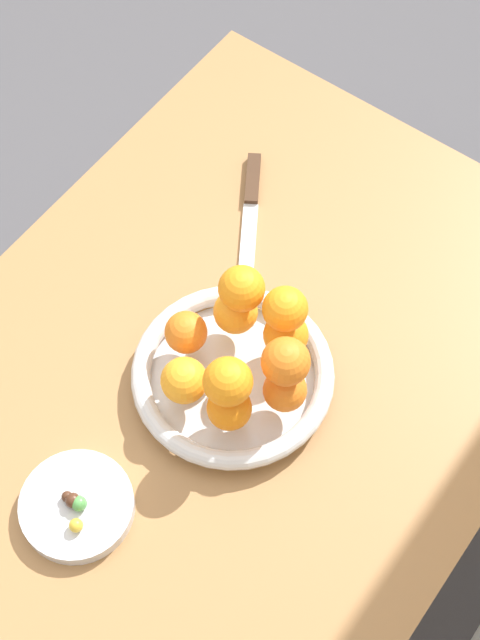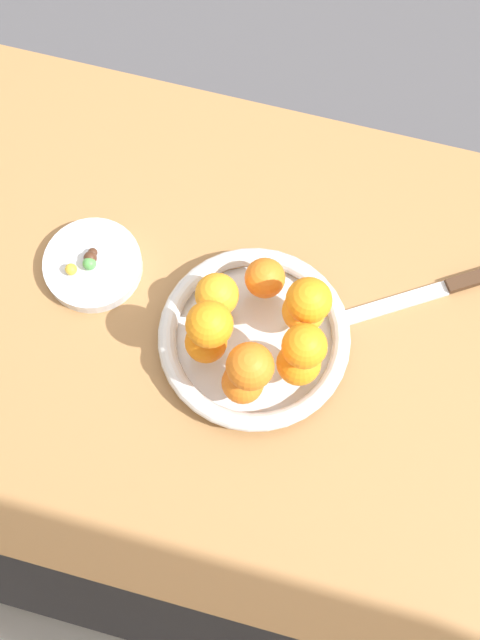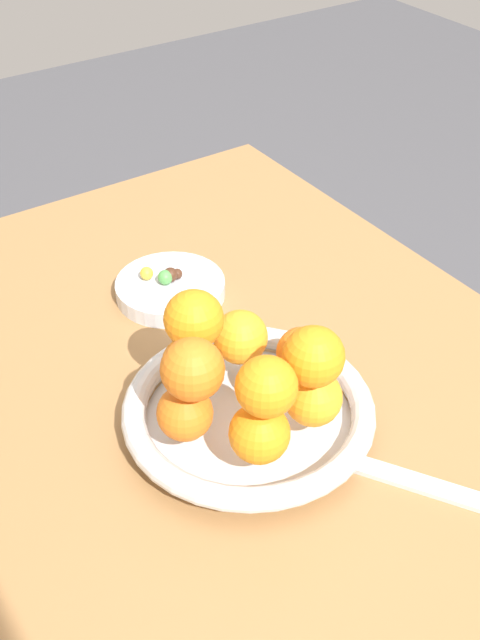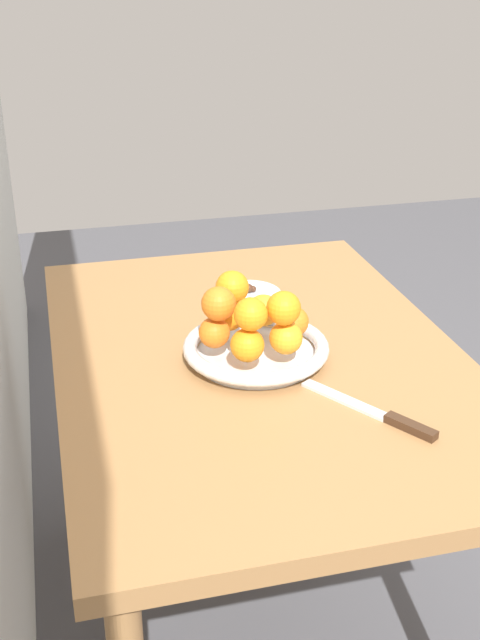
% 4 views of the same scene
% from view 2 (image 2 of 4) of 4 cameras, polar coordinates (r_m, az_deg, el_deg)
% --- Properties ---
extents(ground_plane, '(6.00, 6.00, 0.00)m').
position_cam_2_polar(ground_plane, '(1.87, -0.03, -8.16)').
color(ground_plane, '#4C4C51').
extents(dining_table, '(1.10, 0.76, 0.74)m').
position_cam_2_polar(dining_table, '(1.23, -0.05, -2.07)').
color(dining_table, '#9E7042').
rests_on(dining_table, ground_plane).
extents(fruit_bowl, '(0.27, 0.27, 0.04)m').
position_cam_2_polar(fruit_bowl, '(1.12, 1.01, -1.27)').
color(fruit_bowl, silver).
rests_on(fruit_bowl, dining_table).
extents(candy_dish, '(0.14, 0.14, 0.02)m').
position_cam_2_polar(candy_dish, '(1.20, -10.41, 3.87)').
color(candy_dish, silver).
rests_on(candy_dish, dining_table).
extents(orange_0, '(0.06, 0.06, 0.06)m').
position_cam_2_polar(orange_0, '(1.06, 4.20, -3.08)').
color(orange_0, orange).
rests_on(orange_0, fruit_bowl).
extents(orange_1, '(0.06, 0.06, 0.06)m').
position_cam_2_polar(orange_1, '(1.09, 4.55, 0.64)').
color(orange_1, orange).
rests_on(orange_1, fruit_bowl).
extents(orange_2, '(0.06, 0.06, 0.06)m').
position_cam_2_polar(orange_2, '(1.11, 1.79, 3.00)').
color(orange_2, orange).
rests_on(orange_2, fruit_bowl).
extents(orange_3, '(0.06, 0.06, 0.06)m').
position_cam_2_polar(orange_3, '(1.09, -1.65, 1.81)').
color(orange_3, orange).
rests_on(orange_3, fruit_bowl).
extents(orange_4, '(0.06, 0.06, 0.06)m').
position_cam_2_polar(orange_4, '(1.07, -2.43, -1.57)').
color(orange_4, orange).
rests_on(orange_4, fruit_bowl).
extents(orange_5, '(0.06, 0.06, 0.06)m').
position_cam_2_polar(orange_5, '(1.06, 0.20, -4.47)').
color(orange_5, orange).
rests_on(orange_5, fruit_bowl).
extents(orange_6, '(0.06, 0.06, 0.06)m').
position_cam_2_polar(orange_6, '(1.02, -2.19, -0.31)').
color(orange_6, orange).
rests_on(orange_6, orange_4).
extents(orange_7, '(0.06, 0.06, 0.06)m').
position_cam_2_polar(orange_7, '(1.01, 4.61, -1.86)').
color(orange_7, orange).
rests_on(orange_7, orange_0).
extents(orange_8, '(0.06, 0.06, 0.06)m').
position_cam_2_polar(orange_8, '(1.00, 0.72, -3.31)').
color(orange_8, orange).
rests_on(orange_8, orange_5).
extents(orange_9, '(0.06, 0.06, 0.06)m').
position_cam_2_polar(orange_9, '(1.03, 4.92, 1.41)').
color(orange_9, orange).
rests_on(orange_9, orange_1).
extents(candy_ball_0, '(0.02, 0.02, 0.02)m').
position_cam_2_polar(candy_ball_0, '(1.18, -10.60, 4.36)').
color(candy_ball_0, '#472819').
rests_on(candy_ball_0, candy_dish).
extents(candy_ball_1, '(0.02, 0.02, 0.02)m').
position_cam_2_polar(candy_ball_1, '(1.18, -11.93, 3.55)').
color(candy_ball_1, gold).
rests_on(candy_ball_1, candy_dish).
extents(candy_ball_2, '(0.02, 0.02, 0.02)m').
position_cam_2_polar(candy_ball_2, '(1.17, -10.67, 3.97)').
color(candy_ball_2, '#4C9947').
rests_on(candy_ball_2, candy_dish).
extents(candy_ball_3, '(0.01, 0.01, 0.01)m').
position_cam_2_polar(candy_ball_3, '(1.18, -10.44, 4.74)').
color(candy_ball_3, '#472819').
rests_on(candy_ball_3, candy_dish).
extents(knife, '(0.23, 0.16, 0.01)m').
position_cam_2_polar(knife, '(1.20, 13.78, 2.04)').
color(knife, '#3F2819').
rests_on(knife, dining_table).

